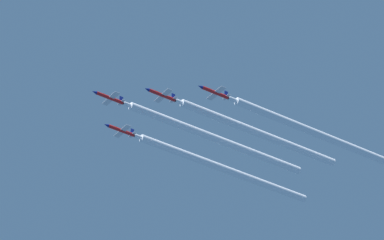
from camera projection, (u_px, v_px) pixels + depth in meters
name	position (u px, v px, depth m)	size (l,w,h in m)	color
jet_lead	(109.00, 97.00, 397.99)	(7.71, 11.23, 2.70)	red
jet_left_wingman	(161.00, 95.00, 394.87)	(7.71, 11.23, 2.70)	red
jet_right_wingman	(120.00, 130.00, 409.97)	(7.71, 11.23, 2.70)	red
jet_outer_left	(214.00, 92.00, 391.78)	(7.71, 11.23, 2.70)	red
smoke_trail_lead	(214.00, 138.00, 415.71)	(2.46, 67.26, 2.46)	white
smoke_trail_left_wingman	(257.00, 133.00, 411.14)	(2.46, 60.93, 2.46)	white
smoke_trail_right_wingman	(222.00, 168.00, 427.69)	(2.46, 67.25, 2.46)	white
smoke_trail_outer_left	(329.00, 139.00, 411.80)	(2.46, 77.32, 2.46)	white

